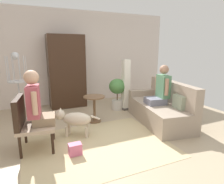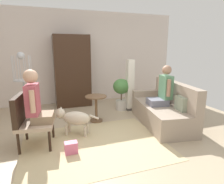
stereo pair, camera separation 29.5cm
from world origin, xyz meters
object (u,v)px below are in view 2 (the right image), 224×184
object	(u,v)px
person_on_couch	(163,90)
bird_cage_stand	(24,85)
person_on_armchair	(35,100)
armoire_cabinet	(72,71)
couch	(164,110)
column_lamp	(130,86)
dog	(74,118)
potted_plant	(121,91)
handbag	(71,148)
armchair	(28,117)
round_end_table	(96,105)

from	to	relation	value
person_on_couch	bird_cage_stand	size ratio (longest dim) A/B	0.55
person_on_armchair	bird_cage_stand	bearing A→B (deg)	101.63
armoire_cabinet	bird_cage_stand	bearing A→B (deg)	-146.57
person_on_armchair	armoire_cabinet	xyz separation A→B (m)	(0.93, 2.27, 0.20)
person_on_couch	person_on_armchair	world-z (taller)	person_on_armchair
couch	column_lamp	bearing A→B (deg)	105.43
person_on_armchair	couch	bearing A→B (deg)	3.32
couch	armoire_cabinet	bearing A→B (deg)	128.64
dog	potted_plant	xyz separation A→B (m)	(1.45, 1.15, 0.19)
potted_plant	handbag	bearing A→B (deg)	-131.14
person_on_couch	handbag	size ratio (longest dim) A/B	4.27
armoire_cabinet	couch	bearing A→B (deg)	-51.36
column_lamp	armchair	bearing A→B (deg)	-152.60
potted_plant	column_lamp	bearing A→B (deg)	-25.96
armoire_cabinet	handbag	xyz separation A→B (m)	(-0.43, -2.73, -0.92)
person_on_couch	column_lamp	size ratio (longest dim) A/B	0.63
bird_cage_stand	column_lamp	world-z (taller)	bird_cage_stand
armchair	column_lamp	size ratio (longest dim) A/B	0.66
armchair	couch	bearing A→B (deg)	2.74
couch	armoire_cabinet	world-z (taller)	armoire_cabinet
person_on_armchair	armoire_cabinet	bearing A→B (deg)	67.77
armchair	person_on_armchair	distance (m)	0.32
armchair	handbag	xyz separation A→B (m)	(0.63, -0.48, -0.42)
bird_cage_stand	potted_plant	xyz separation A→B (m)	(2.40, -0.07, -0.30)
person_on_couch	armchair	bearing A→B (deg)	-177.40
potted_plant	armoire_cabinet	distance (m)	1.55
person_on_couch	dog	size ratio (longest dim) A/B	1.10
potted_plant	armoire_cabinet	xyz separation A→B (m)	(-1.18, 0.88, 0.48)
armchair	armoire_cabinet	distance (m)	2.54
person_on_armchair	armchair	bearing A→B (deg)	171.93
person_on_armchair	armoire_cabinet	world-z (taller)	armoire_cabinet
handbag	dog	bearing A→B (deg)	77.12
potted_plant	dog	bearing A→B (deg)	-141.53
couch	handbag	xyz separation A→B (m)	(-2.13, -0.61, -0.23)
round_end_table	handbag	size ratio (longest dim) A/B	2.99
dog	bird_cage_stand	world-z (taller)	bird_cage_stand
column_lamp	armoire_cabinet	bearing A→B (deg)	144.57
armchair	potted_plant	world-z (taller)	armchair
potted_plant	armoire_cabinet	size ratio (longest dim) A/B	0.42
dog	column_lamp	distance (m)	1.99
couch	potted_plant	size ratio (longest dim) A/B	2.20
handbag	armoire_cabinet	bearing A→B (deg)	80.95
couch	person_on_couch	world-z (taller)	person_on_couch
round_end_table	potted_plant	xyz separation A→B (m)	(0.87, 0.62, 0.14)
potted_plant	armoire_cabinet	bearing A→B (deg)	143.11
armchair	person_on_couch	xyz separation A→B (m)	(2.71, 0.12, 0.26)
round_end_table	column_lamp	bearing A→B (deg)	25.72
couch	armchair	bearing A→B (deg)	-177.26
handbag	potted_plant	bearing A→B (deg)	48.86
round_end_table	column_lamp	world-z (taller)	column_lamp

